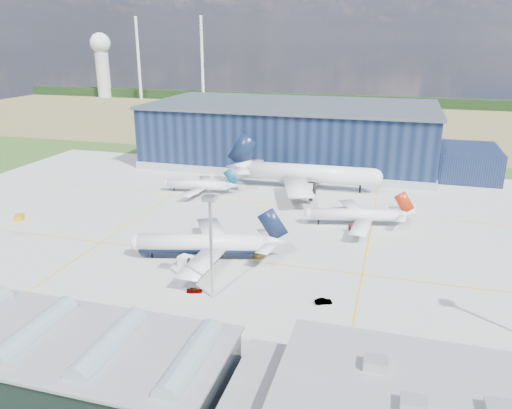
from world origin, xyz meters
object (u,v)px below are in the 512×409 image
object	(u,v)px
hangar	(298,137)
airliner_regional	(197,180)
light_mast_center	(211,231)
gse_cart_b	(218,189)
gse_tug_b	(259,254)
gse_van_b	(409,207)
airliner_navy	(201,234)
car_b	(323,301)
airliner_red	(354,209)
gse_tug_a	(19,217)
gse_van_a	(191,263)
car_a	(194,290)
airliner_widebody	(310,164)

from	to	relation	value
hangar	airliner_regional	distance (m)	60.75
light_mast_center	gse_cart_b	distance (m)	80.48
gse_tug_b	gse_van_b	distance (m)	60.13
airliner_navy	gse_tug_b	size ratio (longest dim) A/B	14.18
light_mast_center	car_b	world-z (taller)	light_mast_center
airliner_red	gse_cart_b	world-z (taller)	airliner_red
gse_cart_b	gse_tug_a	bearing A→B (deg)	145.61
hangar	gse_tug_a	distance (m)	117.58
hangar	gse_tug_b	size ratio (longest dim) A/B	50.63
gse_van_a	car_a	bearing A→B (deg)	-138.84
airliner_red	airliner_widebody	distance (m)	38.39
hangar	airliner_navy	size ratio (longest dim) A/B	3.57
gse_tug_b	car_a	bearing A→B (deg)	-85.72
light_mast_center	gse_tug_a	distance (m)	80.72
airliner_navy	gse_van_a	world-z (taller)	airliner_navy
gse_van_b	gse_cart_b	bearing A→B (deg)	154.01
gse_van_b	car_a	size ratio (longest dim) A/B	1.52
gse_van_b	car_b	xyz separation A→B (m)	(-17.23, -66.83, -0.59)
gse_van_b	airliner_red	bearing A→B (deg)	-152.78
hangar	gse_van_a	world-z (taller)	hangar
airliner_widebody	gse_tug_b	xyz separation A→B (m)	(-1.79, -61.79, -8.89)
gse_cart_b	airliner_regional	bearing A→B (deg)	138.53
hangar	light_mast_center	bearing A→B (deg)	-86.70
airliner_red	gse_van_b	world-z (taller)	airliner_red
airliner_navy	gse_van_b	xyz separation A→B (m)	(50.21, 52.77, -5.43)
gse_cart_b	gse_van_b	bearing A→B (deg)	-81.60
airliner_navy	airliner_red	size ratio (longest dim) A/B	1.24
hangar	car_a	xyz separation A→B (m)	(2.54, -123.80, -11.03)
light_mast_center	airliner_regional	xyz separation A→B (m)	(-32.43, 70.00, -10.84)
airliner_regional	gse_cart_b	bearing A→B (deg)	-149.52
gse_cart_b	car_b	size ratio (longest dim) A/B	0.89
gse_van_a	airliner_red	bearing A→B (deg)	-27.12
airliner_widebody	gse_van_a	distance (m)	74.87
airliner_navy	car_a	xyz separation A→B (m)	(5.07, -17.00, -6.04)
airliner_navy	gse_tug_a	xyz separation A→B (m)	(-64.31, 10.67, -5.82)
car_a	airliner_widebody	bearing A→B (deg)	-23.35
airliner_navy	airliner_widebody	xyz separation A→B (m)	(15.22, 67.00, 2.89)
airliner_regional	car_a	world-z (taller)	airliner_regional
gse_tug_b	car_b	world-z (taller)	gse_tug_b
gse_tug_a	gse_tug_b	bearing A→B (deg)	-32.05
airliner_navy	airliner_widebody	bearing A→B (deg)	-117.06
airliner_regional	gse_van_b	xyz separation A→B (m)	(72.92, 0.77, -3.41)
gse_van_b	airliner_navy	bearing A→B (deg)	-156.23
gse_tug_b	car_a	size ratio (longest dim) A/B	0.84
airliner_widebody	airliner_regional	world-z (taller)	airliner_widebody
airliner_red	car_a	distance (m)	59.01
hangar	gse_van_b	size ratio (longest dim) A/B	27.94
airliner_red	gse_van_a	world-z (taller)	airliner_red
hangar	gse_van_b	distance (m)	72.81
hangar	car_a	world-z (taller)	hangar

